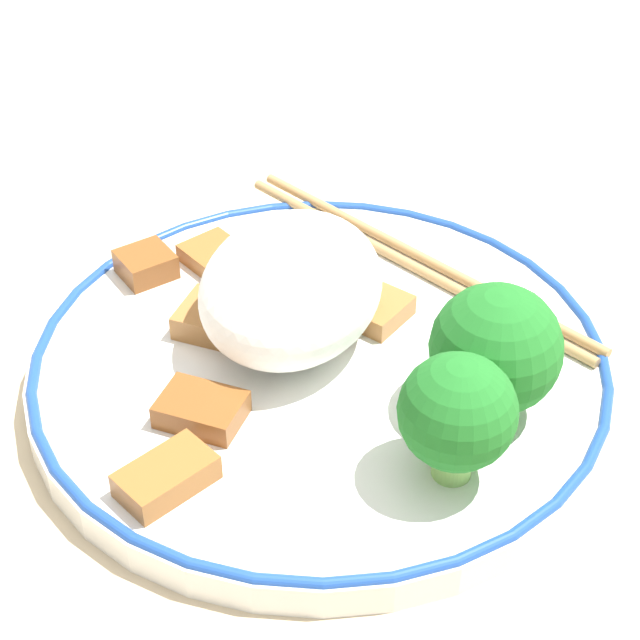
% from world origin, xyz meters
% --- Properties ---
extents(ground_plane, '(3.00, 3.00, 0.00)m').
position_xyz_m(ground_plane, '(0.00, 0.00, 0.00)').
color(ground_plane, '#C6B28E').
extents(plate, '(0.26, 0.26, 0.02)m').
position_xyz_m(plate, '(0.00, 0.00, 0.01)').
color(plate, white).
rests_on(plate, ground_plane).
extents(rice_mound, '(0.10, 0.08, 0.06)m').
position_xyz_m(rice_mound, '(-0.01, -0.02, 0.04)').
color(rice_mound, white).
rests_on(rice_mound, plate).
extents(broccoli_back_left, '(0.05, 0.05, 0.06)m').
position_xyz_m(broccoli_back_left, '(0.05, 0.07, 0.05)').
color(broccoli_back_left, '#7FB756').
rests_on(broccoli_back_left, plate).
extents(broccoli_back_center, '(0.05, 0.05, 0.06)m').
position_xyz_m(broccoli_back_center, '(0.01, 0.08, 0.05)').
color(broccoli_back_center, '#7FB756').
rests_on(broccoli_back_center, plate).
extents(meat_near_front, '(0.03, 0.03, 0.01)m').
position_xyz_m(meat_near_front, '(0.06, -0.03, 0.02)').
color(meat_near_front, brown).
rests_on(meat_near_front, plate).
extents(meat_near_left, '(0.03, 0.03, 0.01)m').
position_xyz_m(meat_near_left, '(-0.03, -0.10, 0.02)').
color(meat_near_left, brown).
rests_on(meat_near_left, plate).
extents(meat_near_right, '(0.03, 0.03, 0.01)m').
position_xyz_m(meat_near_right, '(-0.03, 0.02, 0.02)').
color(meat_near_right, '#9E6633').
rests_on(meat_near_right, plate).
extents(meat_near_back, '(0.03, 0.03, 0.01)m').
position_xyz_m(meat_near_back, '(-0.00, -0.05, 0.02)').
color(meat_near_back, '#9E6633').
rests_on(meat_near_back, plate).
extents(meat_on_rice_edge, '(0.04, 0.04, 0.01)m').
position_xyz_m(meat_on_rice_edge, '(-0.05, -0.07, 0.02)').
color(meat_on_rice_edge, '#995B28').
rests_on(meat_on_rice_edge, plate).
extents(meat_mid_left, '(0.04, 0.04, 0.01)m').
position_xyz_m(meat_mid_left, '(0.10, -0.03, 0.02)').
color(meat_mid_left, '#995B28').
rests_on(meat_mid_left, plate).
extents(chopsticks, '(0.10, 0.21, 0.01)m').
position_xyz_m(chopsticks, '(-0.08, 0.02, 0.02)').
color(chopsticks, '#AD8451').
rests_on(chopsticks, plate).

